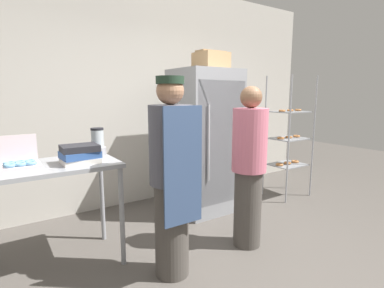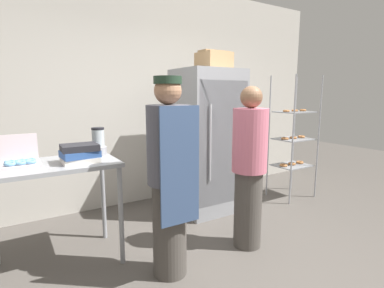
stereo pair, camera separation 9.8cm
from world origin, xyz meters
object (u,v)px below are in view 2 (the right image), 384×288
object	(u,v)px
blender_pitcher	(98,143)
binder_stack	(80,153)
refrigerator	(207,141)
person_customer	(249,167)
donut_box	(21,163)
person_baker	(169,176)
baking_rack	(293,139)
cardboard_storage_box	(214,61)

from	to	relation	value
blender_pitcher	binder_stack	bearing A→B (deg)	-135.96
refrigerator	person_customer	distance (m)	1.06
refrigerator	donut_box	size ratio (longest dim) A/B	6.53
person_baker	donut_box	bearing A→B (deg)	151.50
refrigerator	binder_stack	bearing A→B (deg)	-164.19
blender_pitcher	person_baker	size ratio (longest dim) A/B	0.16
baking_rack	person_customer	distance (m)	1.76
baking_rack	person_customer	xyz separation A→B (m)	(-1.57, -0.78, -0.05)
baking_rack	blender_pitcher	world-z (taller)	baking_rack
refrigerator	donut_box	xyz separation A→B (m)	(-2.13, -0.49, 0.07)
blender_pitcher	person_customer	size ratio (longest dim) A/B	0.17
baking_rack	binder_stack	world-z (taller)	baking_rack
baking_rack	donut_box	xyz separation A→B (m)	(-3.48, -0.24, 0.12)
cardboard_storage_box	person_baker	bearing A→B (deg)	-138.29
binder_stack	cardboard_storage_box	xyz separation A→B (m)	(1.79, 0.52, 0.93)
baking_rack	donut_box	world-z (taller)	baking_rack
donut_box	refrigerator	bearing A→B (deg)	13.07
donut_box	person_customer	size ratio (longest dim) A/B	0.18
refrigerator	donut_box	bearing A→B (deg)	-166.93
baking_rack	person_baker	xyz separation A→B (m)	(-2.46, -0.80, -0.00)
donut_box	binder_stack	size ratio (longest dim) A/B	0.88
binder_stack	person_baker	world-z (taller)	person_baker
person_customer	person_baker	bearing A→B (deg)	-178.67
blender_pitcher	refrigerator	bearing A→B (deg)	10.34
binder_stack	blender_pitcher	bearing A→B (deg)	44.04
baking_rack	binder_stack	xyz separation A→B (m)	(-3.03, -0.22, 0.15)
cardboard_storage_box	person_customer	xyz separation A→B (m)	(-0.34, -1.07, -1.12)
baking_rack	binder_stack	size ratio (longest dim) A/B	5.64
refrigerator	cardboard_storage_box	distance (m)	1.03
blender_pitcher	person_customer	world-z (taller)	person_customer
baking_rack	person_customer	bearing A→B (deg)	-153.75
binder_stack	cardboard_storage_box	bearing A→B (deg)	16.06
person_customer	blender_pitcher	bearing A→B (deg)	148.50
donut_box	person_baker	distance (m)	1.17
blender_pitcher	cardboard_storage_box	xyz separation A→B (m)	(1.58, 0.31, 0.88)
refrigerator	person_baker	world-z (taller)	refrigerator
person_baker	person_customer	xyz separation A→B (m)	(0.89, 0.02, -0.05)
refrigerator	baking_rack	world-z (taller)	refrigerator
binder_stack	person_baker	distance (m)	0.82
cardboard_storage_box	blender_pitcher	bearing A→B (deg)	-168.96
binder_stack	person_customer	bearing A→B (deg)	-20.79
refrigerator	baking_rack	bearing A→B (deg)	-10.51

